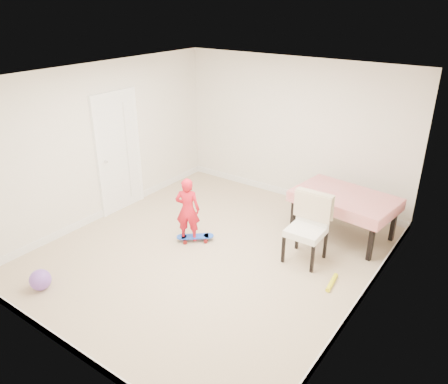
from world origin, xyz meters
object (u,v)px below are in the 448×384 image
Objects in this scene: child at (188,212)px; dining_chair at (306,229)px; dining_table at (343,215)px; skateboard at (195,238)px; balloon at (40,280)px.

dining_chair is at bearing 170.36° from child.
dining_table is 2.45m from child.
dining_chair reaches higher than skateboard.
child is at bearing 175.84° from skateboard.
dining_table is 2.37m from skateboard.
skateboard is at bearing -171.50° from child.
dining_table is 1.04m from dining_chair.
child reaches higher than balloon.
skateboard is 0.48m from child.
child reaches higher than dining_chair.
dining_chair is at bearing 46.60° from balloon.
balloon is at bearing -134.29° from dining_chair.
skateboard is at bearing -132.53° from dining_table.
balloon is at bearing -118.89° from dining_table.
dining_chair is 1.80m from child.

